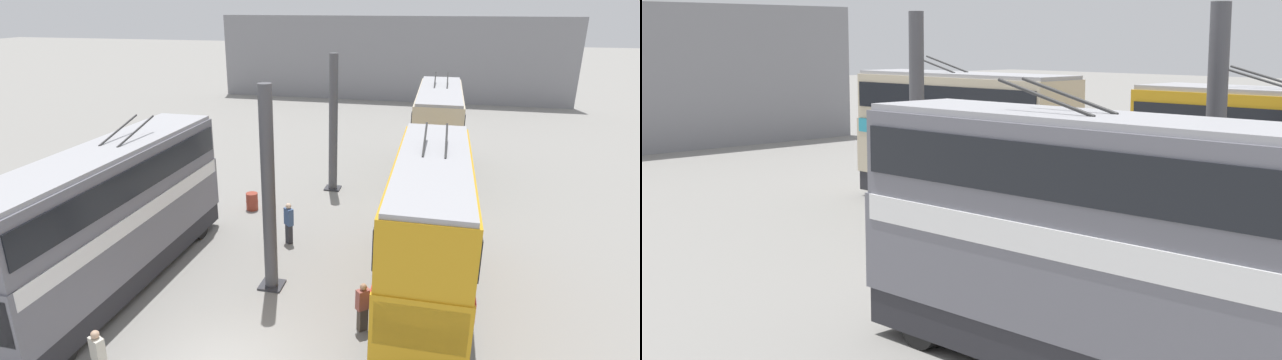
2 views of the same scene
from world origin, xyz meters
The scene contains 10 objects.
depot_back_wall centered at (41.93, 0.00, 4.25)m, with size 0.50×36.00×8.50m.
support_column_near centered at (4.35, 0.00, 3.53)m, with size 0.84×0.84×7.31m.
support_column_far centered at (14.69, 0.00, 3.53)m, with size 0.84×0.84×7.31m.
bus_left_near centered at (4.79, -5.36, 2.88)m, with size 9.67×2.54×5.71m.
bus_left_far centered at (18.08, -5.36, 2.95)m, with size 9.90×2.54×5.81m.
bus_right_mid centered at (3.23, 5.36, 2.91)m, with size 11.45×2.54×5.73m.
person_aisle_midway centered at (7.81, 0.40, 0.97)m, with size 0.46×0.47×1.82m.
person_by_left_row centered at (2.59, -3.59, 0.87)m, with size 0.46×0.47×1.65m.
person_by_right_row centered at (-1.44, 2.79, 0.91)m, with size 0.39×0.48×1.71m.
oil_drum centered at (10.88, 3.26, 0.43)m, with size 0.61×0.61×0.86m.
Camera 1 is at (-10.55, -5.43, 9.68)m, focal length 28.00 mm.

